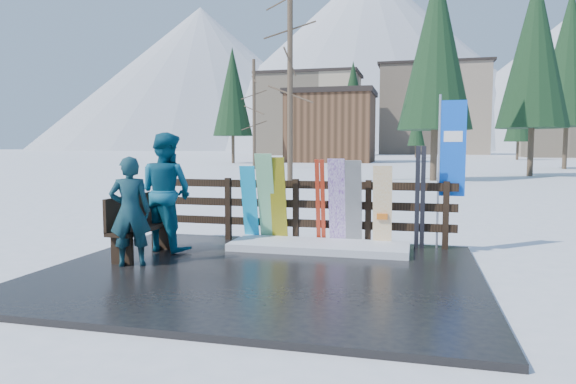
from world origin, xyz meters
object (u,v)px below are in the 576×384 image
(bench, at_px, (139,224))
(person_front, at_px, (130,211))
(snowboard_5, at_px, (382,207))
(rental_flag, at_px, (449,154))
(snowboard_4, at_px, (353,204))
(snowboard_2, at_px, (278,201))
(snowboard_3, at_px, (337,203))
(person_back, at_px, (166,192))
(snowboard_0, at_px, (250,204))
(snowboard_1, at_px, (266,199))

(bench, xyz_separation_m, person_front, (0.24, -0.64, 0.28))
(snowboard_5, distance_m, rental_flag, 1.43)
(snowboard_4, bearing_deg, snowboard_2, 180.00)
(snowboard_5, bearing_deg, snowboard_3, 180.00)
(rental_flag, xyz_separation_m, person_back, (-4.56, -1.29, -0.62))
(snowboard_3, distance_m, snowboard_4, 0.28)
(snowboard_0, bearing_deg, snowboard_2, 0.00)
(snowboard_0, relative_size, rental_flag, 0.55)
(snowboard_4, distance_m, person_back, 3.17)
(snowboard_1, height_order, snowboard_5, snowboard_1)
(snowboard_1, relative_size, snowboard_2, 1.05)
(person_back, bearing_deg, bench, 82.53)
(snowboard_3, relative_size, snowboard_4, 1.02)
(snowboard_4, distance_m, snowboard_5, 0.49)
(snowboard_0, xyz_separation_m, snowboard_1, (0.31, -0.00, 0.11))
(snowboard_1, distance_m, snowboard_5, 2.05)
(snowboard_0, distance_m, snowboard_4, 1.87)
(rental_flag, height_order, person_front, rental_flag)
(snowboard_2, distance_m, person_front, 2.72)
(snowboard_2, distance_m, snowboard_5, 1.83)
(snowboard_1, bearing_deg, snowboard_3, 0.00)
(bench, distance_m, person_back, 0.73)
(snowboard_2, relative_size, snowboard_5, 1.10)
(snowboard_2, bearing_deg, snowboard_1, -180.00)
(rental_flag, bearing_deg, snowboard_0, -175.51)
(snowboard_5, bearing_deg, person_front, -147.87)
(snowboard_2, xyz_separation_m, snowboard_3, (1.05, -0.00, -0.01))
(person_back, bearing_deg, rental_flag, -148.34)
(bench, xyz_separation_m, snowboard_1, (1.65, 1.53, 0.29))
(snowboard_0, bearing_deg, snowboard_1, -0.00)
(snowboard_3, bearing_deg, person_back, -159.34)
(snowboard_1, height_order, person_front, snowboard_1)
(bench, bearing_deg, snowboard_1, 42.85)
(snowboard_2, relative_size, snowboard_4, 1.03)
(snowboard_1, bearing_deg, snowboard_2, 0.00)
(snowboard_2, bearing_deg, snowboard_4, -0.00)
(snowboard_1, xyz_separation_m, snowboard_4, (1.56, 0.00, -0.05))
(snowboard_1, relative_size, person_back, 0.84)
(snowboard_0, relative_size, snowboard_1, 0.86)
(bench, height_order, snowboard_1, snowboard_1)
(snowboard_0, height_order, rental_flag, rental_flag)
(snowboard_1, height_order, snowboard_4, snowboard_1)
(snowboard_0, xyz_separation_m, person_front, (-1.10, -2.17, 0.10))
(bench, xyz_separation_m, snowboard_5, (3.70, 1.53, 0.19))
(bench, relative_size, rental_flag, 0.58)
(bench, xyz_separation_m, snowboard_2, (1.88, 1.53, 0.26))
(snowboard_2, bearing_deg, rental_flag, 5.31)
(snowboard_5, bearing_deg, snowboard_4, -180.00)
(snowboard_2, relative_size, snowboard_3, 1.01)
(bench, relative_size, person_back, 0.76)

